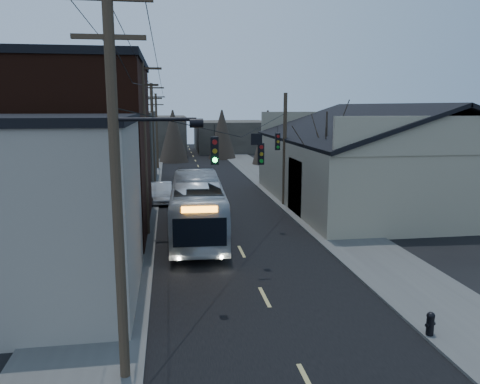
% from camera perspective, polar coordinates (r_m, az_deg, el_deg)
% --- Properties ---
extents(road_surface, '(9.00, 110.00, 0.02)m').
position_cam_1_polar(road_surface, '(40.15, -3.33, -0.38)').
color(road_surface, black).
rests_on(road_surface, ground).
extents(sidewalk_left, '(4.00, 110.00, 0.12)m').
position_cam_1_polar(sidewalk_left, '(40.08, -12.62, -0.57)').
color(sidewalk_left, '#474744').
rests_on(sidewalk_left, ground).
extents(sidewalk_right, '(4.00, 110.00, 0.12)m').
position_cam_1_polar(sidewalk_right, '(41.24, 5.70, -0.06)').
color(sidewalk_right, '#474744').
rests_on(sidewalk_right, ground).
extents(building_clapboard, '(8.00, 8.00, 7.00)m').
position_cam_1_polar(building_clapboard, '(19.47, -24.50, -2.49)').
color(building_clapboard, gray).
rests_on(building_clapboard, ground).
extents(building_brick, '(10.00, 12.00, 10.00)m').
position_cam_1_polar(building_brick, '(30.06, -20.95, 4.91)').
color(building_brick, black).
rests_on(building_brick, ground).
extents(building_left_far, '(9.00, 14.00, 7.00)m').
position_cam_1_polar(building_left_far, '(45.83, -16.06, 4.98)').
color(building_left_far, '#312D27').
rests_on(building_left_far, ground).
extents(warehouse, '(16.16, 20.60, 7.73)m').
position_cam_1_polar(warehouse, '(38.40, 17.09, 2.74)').
color(warehouse, tan).
rests_on(warehouse, ground).
extents(building_far_left, '(10.00, 12.00, 6.00)m').
position_cam_1_polar(building_far_left, '(74.45, -10.55, 6.77)').
color(building_far_left, '#312D27').
rests_on(building_far_left, ground).
extents(building_far_right, '(12.00, 14.00, 5.00)m').
position_cam_1_polar(building_far_right, '(80.14, -1.03, 6.83)').
color(building_far_right, '#312D27').
rests_on(building_far_right, ground).
extents(bare_tree, '(0.40, 0.40, 7.20)m').
position_cam_1_polar(bare_tree, '(31.22, 10.35, 3.02)').
color(bare_tree, black).
rests_on(bare_tree, ground).
extents(utility_lines, '(11.24, 45.28, 10.50)m').
position_cam_1_polar(utility_lines, '(33.52, -7.80, 5.92)').
color(utility_lines, '#382B1E').
rests_on(utility_lines, ground).
extents(bus, '(3.41, 12.46, 3.44)m').
position_cam_1_polar(bus, '(27.72, -5.22, -1.72)').
color(bus, '#ACB2B8').
rests_on(bus, ground).
extents(parked_car, '(1.74, 4.74, 1.55)m').
position_cam_1_polar(parked_car, '(37.68, -9.55, -0.05)').
color(parked_car, '#A5A9AD').
rests_on(parked_car, ground).
extents(fire_hydrant, '(0.39, 0.27, 0.80)m').
position_cam_1_polar(fire_hydrant, '(17.08, 22.19, -14.53)').
color(fire_hydrant, black).
rests_on(fire_hydrant, sidewalk_right).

